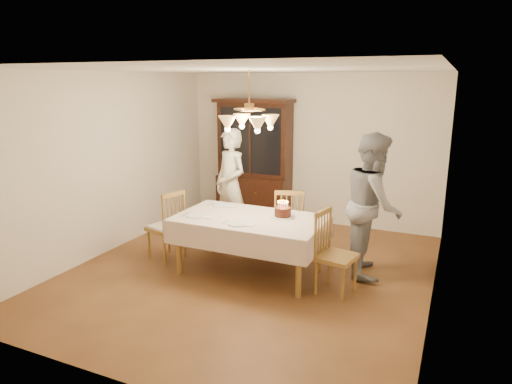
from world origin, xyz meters
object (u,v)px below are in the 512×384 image
at_px(elderly_woman, 231,185).
at_px(birthday_cake, 283,213).
at_px(china_hutch, 254,162).
at_px(chair_far_side, 289,226).
at_px(dining_table, 250,223).

distance_m(elderly_woman, birthday_cake, 1.48).
bearing_deg(china_hutch, birthday_cake, -57.11).
bearing_deg(elderly_woman, china_hutch, 124.89).
bearing_deg(chair_far_side, birthday_cake, -78.21).
distance_m(chair_far_side, birthday_cake, 0.74).
xyz_separation_m(china_hutch, elderly_woman, (0.14, -1.20, -0.16)).
distance_m(dining_table, chair_far_side, 0.88).
xyz_separation_m(dining_table, birthday_cake, (0.38, 0.19, 0.14)).
distance_m(chair_far_side, elderly_woman, 1.18).
bearing_deg(elderly_woman, chair_far_side, 15.11).
xyz_separation_m(china_hutch, birthday_cake, (1.34, -2.07, -0.22)).
bearing_deg(dining_table, china_hutch, 112.93).
relative_size(dining_table, birthday_cake, 6.33).
bearing_deg(dining_table, birthday_cake, 25.72).
bearing_deg(elderly_woman, dining_table, -23.95).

